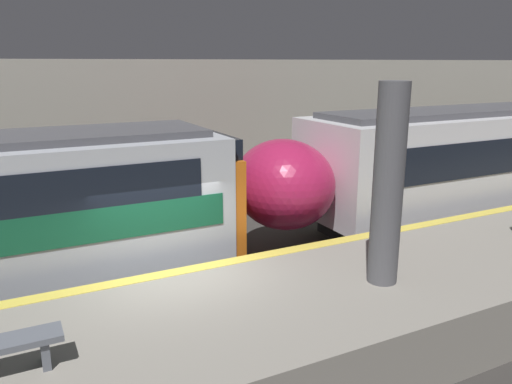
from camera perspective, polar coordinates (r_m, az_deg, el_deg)
name	(u,v)px	position (r m, az deg, el deg)	size (l,w,h in m)	color
ground_plane	(174,326)	(9.73, -9.39, -14.88)	(120.00, 120.00, 0.00)	#33302D
platform	(208,346)	(7.97, -5.46, -17.16)	(40.00, 3.59, 1.14)	gray
station_rear_barrier	(99,146)	(15.16, -17.46, 5.07)	(50.00, 0.15, 4.85)	#B2AD9E
support_pillar_near	(388,186)	(8.39, 14.85, 0.68)	(0.50, 0.50, 3.35)	#56565B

